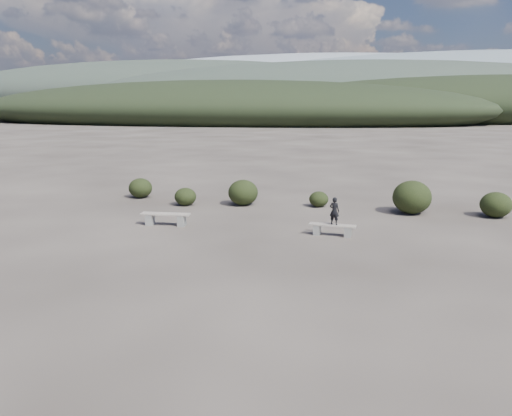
# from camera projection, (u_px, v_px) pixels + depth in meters

# --- Properties ---
(ground) EXTENTS (1200.00, 1200.00, 0.00)m
(ground) POSITION_uv_depth(u_px,v_px,m) (252.00, 276.00, 13.38)
(ground) COLOR #322C27
(ground) RESTS_ON ground
(bench_left) EXTENTS (1.88, 0.48, 0.47)m
(bench_left) POSITION_uv_depth(u_px,v_px,m) (166.00, 218.00, 18.72)
(bench_left) COLOR slate
(bench_left) RESTS_ON ground
(bench_right) EXTENTS (1.64, 0.48, 0.40)m
(bench_right) POSITION_uv_depth(u_px,v_px,m) (332.00, 229.00, 17.30)
(bench_right) COLOR slate
(bench_right) RESTS_ON ground
(seated_person) EXTENTS (0.41, 0.33, 0.97)m
(seated_person) POSITION_uv_depth(u_px,v_px,m) (334.00, 211.00, 17.15)
(seated_person) COLOR black
(seated_person) RESTS_ON bench_right
(shrub_a) EXTENTS (0.97, 0.97, 0.79)m
(shrub_a) POSITION_uv_depth(u_px,v_px,m) (185.00, 197.00, 22.28)
(shrub_a) COLOR black
(shrub_a) RESTS_ON ground
(shrub_b) EXTENTS (1.34, 1.34, 1.15)m
(shrub_b) POSITION_uv_depth(u_px,v_px,m) (243.00, 193.00, 22.30)
(shrub_b) COLOR black
(shrub_b) RESTS_ON ground
(shrub_c) EXTENTS (0.85, 0.85, 0.68)m
(shrub_c) POSITION_uv_depth(u_px,v_px,m) (319.00, 199.00, 22.01)
(shrub_c) COLOR black
(shrub_c) RESTS_ON ground
(shrub_d) EXTENTS (1.58, 1.58, 1.38)m
(shrub_d) POSITION_uv_depth(u_px,v_px,m) (412.00, 197.00, 20.60)
(shrub_d) COLOR black
(shrub_d) RESTS_ON ground
(shrub_e) EXTENTS (1.23, 1.23, 1.03)m
(shrub_e) POSITION_uv_depth(u_px,v_px,m) (496.00, 205.00, 19.99)
(shrub_e) COLOR black
(shrub_e) RESTS_ON ground
(shrub_f) EXTENTS (1.12, 1.12, 0.94)m
(shrub_f) POSITION_uv_depth(u_px,v_px,m) (140.00, 188.00, 24.04)
(shrub_f) COLOR black
(shrub_f) RESTS_ON ground
(mountain_ridges) EXTENTS (500.00, 400.00, 56.00)m
(mountain_ridges) POSITION_uv_depth(u_px,v_px,m) (341.00, 91.00, 337.68)
(mountain_ridges) COLOR black
(mountain_ridges) RESTS_ON ground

